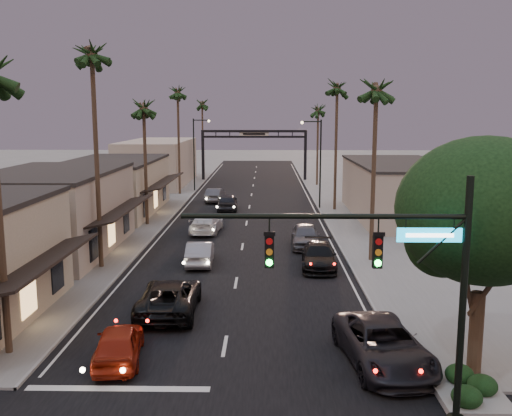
{
  "coord_description": "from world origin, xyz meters",
  "views": [
    {
      "loc": [
        1.69,
        -12.44,
        9.56
      ],
      "look_at": [
        0.96,
        30.21,
        2.5
      ],
      "focal_mm": 40.0,
      "sensor_mm": 36.0,
      "label": 1
    }
  ],
  "objects_px": {
    "palm_far": "(202,102)",
    "curbside_near": "(383,345)",
    "streetlight_right": "(318,156)",
    "palm_lb": "(91,48)",
    "palm_rb": "(337,84)",
    "arch": "(254,142)",
    "palm_rc": "(318,107)",
    "palm_ld": "(178,89)",
    "curbside_black": "(319,256)",
    "oncoming_silver": "(200,253)",
    "oncoming_pickup": "(169,297)",
    "streetlight_left": "(196,149)",
    "palm_ra": "(377,83)",
    "corner_tree": "(486,217)",
    "traffic_signal": "(400,267)",
    "palm_lc": "(143,103)",
    "oncoming_red": "(119,343)"
  },
  "relations": [
    {
      "from": "palm_lb",
      "to": "curbside_black",
      "type": "relative_size",
      "value": 2.9
    },
    {
      "from": "palm_far",
      "to": "oncoming_red",
      "type": "bearing_deg",
      "value": -86.48
    },
    {
      "from": "corner_tree",
      "to": "arch",
      "type": "xyz_separation_m",
      "value": [
        -9.48,
        62.55,
        -0.45
      ]
    },
    {
      "from": "palm_lb",
      "to": "palm_rb",
      "type": "height_order",
      "value": "palm_lb"
    },
    {
      "from": "oncoming_pickup",
      "to": "palm_far",
      "type": "bearing_deg",
      "value": -86.44
    },
    {
      "from": "palm_ra",
      "to": "oncoming_pickup",
      "type": "bearing_deg",
      "value": -139.04
    },
    {
      "from": "palm_lc",
      "to": "palm_ld",
      "type": "bearing_deg",
      "value": 90.0
    },
    {
      "from": "palm_lc",
      "to": "traffic_signal",
      "type": "bearing_deg",
      "value": -65.94
    },
    {
      "from": "oncoming_red",
      "to": "corner_tree",
      "type": "bearing_deg",
      "value": 167.93
    },
    {
      "from": "palm_lb",
      "to": "palm_far",
      "type": "bearing_deg",
      "value": 89.69
    },
    {
      "from": "palm_rc",
      "to": "palm_far",
      "type": "distance_m",
      "value": 21.97
    },
    {
      "from": "streetlight_right",
      "to": "curbside_near",
      "type": "height_order",
      "value": "streetlight_right"
    },
    {
      "from": "palm_rb",
      "to": "curbside_black",
      "type": "height_order",
      "value": "palm_rb"
    },
    {
      "from": "arch",
      "to": "streetlight_left",
      "type": "xyz_separation_m",
      "value": [
        -6.92,
        -12.0,
        -0.2
      ]
    },
    {
      "from": "corner_tree",
      "to": "palm_lc",
      "type": "bearing_deg",
      "value": 122.34
    },
    {
      "from": "traffic_signal",
      "to": "streetlight_right",
      "type": "height_order",
      "value": "streetlight_right"
    },
    {
      "from": "traffic_signal",
      "to": "palm_ld",
      "type": "distance_m",
      "value": 53.47
    },
    {
      "from": "palm_lc",
      "to": "palm_ra",
      "type": "height_order",
      "value": "palm_ra"
    },
    {
      "from": "oncoming_pickup",
      "to": "corner_tree",
      "type": "bearing_deg",
      "value": 151.14
    },
    {
      "from": "corner_tree",
      "to": "palm_ra",
      "type": "bearing_deg",
      "value": 93.03
    },
    {
      "from": "corner_tree",
      "to": "palm_rb",
      "type": "distance_m",
      "value": 37.12
    },
    {
      "from": "palm_far",
      "to": "arch",
      "type": "bearing_deg",
      "value": -43.95
    },
    {
      "from": "arch",
      "to": "palm_rc",
      "type": "bearing_deg",
      "value": -34.89
    },
    {
      "from": "palm_ld",
      "to": "palm_far",
      "type": "distance_m",
      "value": 23.02
    },
    {
      "from": "traffic_signal",
      "to": "oncoming_pickup",
      "type": "xyz_separation_m",
      "value": [
        -8.65,
        9.96,
        -4.26
      ]
    },
    {
      "from": "traffic_signal",
      "to": "palm_ld",
      "type": "height_order",
      "value": "palm_ld"
    },
    {
      "from": "curbside_near",
      "to": "streetlight_left",
      "type": "bearing_deg",
      "value": 97.45
    },
    {
      "from": "streetlight_right",
      "to": "oncoming_red",
      "type": "relative_size",
      "value": 2.08
    },
    {
      "from": "streetlight_left",
      "to": "palm_rc",
      "type": "distance_m",
      "value": 17.42
    },
    {
      "from": "arch",
      "to": "curbside_near",
      "type": "relative_size",
      "value": 2.52
    },
    {
      "from": "corner_tree",
      "to": "palm_ra",
      "type": "height_order",
      "value": "palm_ra"
    },
    {
      "from": "palm_far",
      "to": "curbside_near",
      "type": "relative_size",
      "value": 2.19
    },
    {
      "from": "palm_far",
      "to": "curbside_near",
      "type": "height_order",
      "value": "palm_far"
    },
    {
      "from": "streetlight_left",
      "to": "curbside_near",
      "type": "distance_m",
      "value": 51.61
    },
    {
      "from": "traffic_signal",
      "to": "palm_rb",
      "type": "distance_m",
      "value": 40.77
    },
    {
      "from": "corner_tree",
      "to": "streetlight_right",
      "type": "height_order",
      "value": "streetlight_right"
    },
    {
      "from": "palm_ld",
      "to": "curbside_near",
      "type": "height_order",
      "value": "palm_ld"
    },
    {
      "from": "arch",
      "to": "oncoming_silver",
      "type": "relative_size",
      "value": 3.31
    },
    {
      "from": "arch",
      "to": "oncoming_silver",
      "type": "bearing_deg",
      "value": -93.07
    },
    {
      "from": "palm_lc",
      "to": "arch",
      "type": "bearing_deg",
      "value": 75.8
    },
    {
      "from": "arch",
      "to": "palm_ld",
      "type": "relative_size",
      "value": 1.07
    },
    {
      "from": "oncoming_pickup",
      "to": "oncoming_silver",
      "type": "bearing_deg",
      "value": -93.98
    },
    {
      "from": "palm_lc",
      "to": "palm_rc",
      "type": "distance_m",
      "value": 32.86
    },
    {
      "from": "streetlight_left",
      "to": "palm_ra",
      "type": "distance_m",
      "value": 37.87
    },
    {
      "from": "traffic_signal",
      "to": "curbside_near",
      "type": "bearing_deg",
      "value": 83.19
    },
    {
      "from": "curbside_black",
      "to": "palm_far",
      "type": "bearing_deg",
      "value": 107.1
    },
    {
      "from": "arch",
      "to": "palm_rc",
      "type": "relative_size",
      "value": 1.25
    },
    {
      "from": "traffic_signal",
      "to": "streetlight_right",
      "type": "xyz_separation_m",
      "value": [
        1.23,
        41.0,
        0.25
      ]
    },
    {
      "from": "palm_ld",
      "to": "curbside_black",
      "type": "relative_size",
      "value": 2.71
    },
    {
      "from": "palm_lb",
      "to": "palm_rb",
      "type": "bearing_deg",
      "value": 51.98
    }
  ]
}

